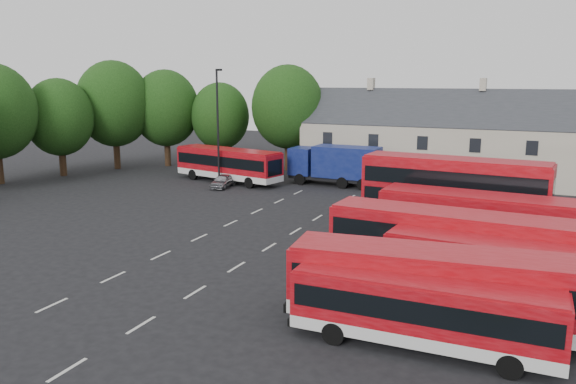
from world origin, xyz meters
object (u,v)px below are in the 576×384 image
(silver_car, at_px, (223,181))
(bus_dd_south, at_px, (454,190))
(lamppost, at_px, (218,124))
(box_truck, at_px, (336,163))
(bus_row_a, at_px, (423,307))

(silver_car, bearing_deg, bus_dd_south, -26.16)
(silver_car, relative_size, lamppost, 0.33)
(box_truck, xyz_separation_m, lamppost, (-10.16, -4.45, 3.69))
(silver_car, bearing_deg, lamppost, 126.56)
(bus_row_a, distance_m, lamppost, 35.35)
(bus_row_a, xyz_separation_m, lamppost, (-24.25, 25.39, 4.13))
(bus_dd_south, xyz_separation_m, silver_car, (-21.82, 6.76, -2.18))
(bus_row_a, height_order, lamppost, lamppost)
(silver_car, height_order, lamppost, lamppost)
(bus_dd_south, bearing_deg, box_truck, 140.45)
(bus_row_a, xyz_separation_m, bus_dd_south, (-1.51, 17.72, 1.12))
(box_truck, bearing_deg, silver_car, -148.33)
(lamppost, bearing_deg, bus_row_a, -46.31)
(bus_row_a, distance_m, box_truck, 33.00)
(silver_car, bearing_deg, box_truck, 21.13)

